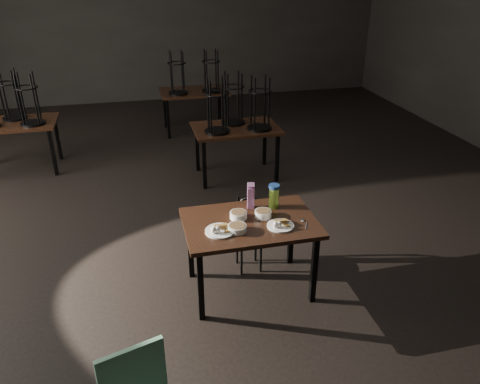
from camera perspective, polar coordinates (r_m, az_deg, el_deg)
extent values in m
plane|color=black|center=(5.50, -4.35, -5.02)|extent=(12.00, 12.00, 0.00)
cube|color=black|center=(10.74, -10.25, 19.34)|extent=(10.00, 0.04, 3.20)
cube|color=black|center=(4.25, 1.25, -3.80)|extent=(1.20, 0.80, 0.04)
cube|color=black|center=(4.11, -4.83, -11.35)|extent=(0.05, 0.05, 0.71)
cube|color=black|center=(4.34, 9.03, -9.30)|extent=(0.05, 0.05, 0.71)
cube|color=black|center=(4.63, -6.08, -6.59)|extent=(0.05, 0.05, 0.71)
cube|color=black|center=(4.84, 6.25, -5.03)|extent=(0.05, 0.05, 0.71)
cylinder|color=white|center=(4.08, -2.45, -4.76)|extent=(0.26, 0.26, 0.02)
cube|color=olive|center=(4.09, -2.51, -3.80)|extent=(0.09, 0.09, 0.04)
cube|color=olive|center=(4.09, -2.08, -3.75)|extent=(0.11, 0.11, 0.03)
ellipsoid|color=white|center=(4.02, -3.24, -4.65)|extent=(0.05, 0.05, 0.06)
ellipsoid|color=white|center=(4.02, -2.73, -4.59)|extent=(0.05, 0.05, 0.06)
cylinder|color=white|center=(4.17, 4.96, -4.10)|extent=(0.24, 0.24, 0.01)
cube|color=olive|center=(4.18, 4.89, -3.24)|extent=(0.09, 0.09, 0.04)
cube|color=olive|center=(4.18, 5.26, -3.19)|extent=(0.10, 0.10, 0.03)
ellipsoid|color=white|center=(4.11, 4.35, -4.00)|extent=(0.05, 0.05, 0.06)
ellipsoid|color=white|center=(4.11, 4.80, -3.94)|extent=(0.05, 0.05, 0.06)
cylinder|color=white|center=(4.27, -0.20, -2.83)|extent=(0.16, 0.16, 0.06)
cylinder|color=brown|center=(4.26, -0.20, -2.58)|extent=(0.13, 0.13, 0.01)
cylinder|color=white|center=(4.30, 2.84, -2.67)|extent=(0.16, 0.16, 0.06)
cylinder|color=brown|center=(4.28, 2.85, -2.42)|extent=(0.13, 0.13, 0.01)
cylinder|color=white|center=(4.07, -0.34, -4.44)|extent=(0.17, 0.17, 0.06)
cylinder|color=brown|center=(4.06, -0.34, -4.20)|extent=(0.14, 0.14, 0.01)
cube|color=#961B86|center=(4.41, 1.32, -0.69)|extent=(0.08, 0.08, 0.21)
cube|color=#961B86|center=(4.36, 1.34, 0.78)|extent=(0.08, 0.08, 0.07)
cylinder|color=#8FC63A|center=(4.44, 4.14, -0.69)|extent=(0.10, 0.10, 0.20)
cylinder|color=navy|center=(4.38, 4.19, 0.67)|extent=(0.11, 0.11, 0.03)
ellipsoid|color=silver|center=(4.28, 7.61, -3.44)|extent=(0.06, 0.06, 0.01)
cube|color=silver|center=(4.20, 8.06, -4.10)|extent=(0.06, 0.11, 0.00)
cylinder|color=black|center=(4.71, 1.10, -5.20)|extent=(0.35, 0.35, 0.03)
torus|color=black|center=(4.75, 1.37, -2.44)|extent=(0.32, 0.15, 0.34)
cylinder|color=black|center=(4.92, 1.93, -6.44)|extent=(0.02, 0.02, 0.40)
cylinder|color=black|center=(4.88, -0.36, -6.74)|extent=(0.02, 0.02, 0.40)
cylinder|color=black|center=(4.71, 0.19, -8.04)|extent=(0.02, 0.02, 0.40)
cylinder|color=black|center=(4.76, 2.56, -7.71)|extent=(0.02, 0.02, 0.40)
cube|color=#7DC29C|center=(3.02, -12.98, -20.75)|extent=(0.40, 0.15, 0.39)
cube|color=black|center=(7.61, -25.92, 7.49)|extent=(1.20, 0.80, 0.04)
cube|color=black|center=(7.33, -21.84, 4.47)|extent=(0.05, 0.05, 0.71)
cube|color=black|center=(7.93, -21.33, 6.16)|extent=(0.05, 0.05, 0.71)
cylinder|color=black|center=(7.40, -23.91, 7.69)|extent=(0.34, 0.34, 0.03)
torus|color=black|center=(7.27, -24.64, 11.40)|extent=(0.32, 0.32, 0.02)
cylinder|color=black|center=(7.38, -23.56, 10.70)|extent=(0.03, 0.03, 0.70)
cylinder|color=black|center=(7.42, -25.08, 10.48)|extent=(0.03, 0.03, 0.70)
cylinder|color=black|center=(7.23, -25.33, 10.06)|extent=(0.03, 0.03, 0.70)
cylinder|color=black|center=(7.19, -23.78, 10.28)|extent=(0.03, 0.03, 0.70)
cylinder|color=black|center=(7.77, -25.74, 8.15)|extent=(0.34, 0.34, 0.03)
torus|color=black|center=(7.65, -26.48, 11.69)|extent=(0.32, 0.32, 0.02)
cylinder|color=black|center=(7.75, -25.43, 11.02)|extent=(0.03, 0.03, 0.70)
cylinder|color=black|center=(7.79, -26.86, 10.81)|extent=(0.03, 0.03, 0.70)
cylinder|color=black|center=(7.61, -27.14, 10.42)|extent=(0.03, 0.03, 0.70)
cylinder|color=black|center=(7.56, -25.68, 10.64)|extent=(0.03, 0.03, 0.70)
cube|color=black|center=(6.66, -0.48, 7.76)|extent=(1.20, 0.80, 0.04)
cube|color=black|center=(6.41, -4.37, 3.31)|extent=(0.05, 0.05, 0.71)
cube|color=black|center=(6.63, 4.55, 4.13)|extent=(0.05, 0.05, 0.71)
cube|color=black|center=(7.00, -5.23, 5.32)|extent=(0.05, 0.05, 0.71)
cube|color=black|center=(7.20, 3.01, 6.03)|extent=(0.05, 0.05, 0.71)
cylinder|color=black|center=(6.45, -2.80, 7.42)|extent=(0.34, 0.34, 0.03)
torus|color=black|center=(6.31, -2.90, 11.72)|extent=(0.32, 0.32, 0.02)
cylinder|color=black|center=(6.45, -2.16, 10.84)|extent=(0.03, 0.03, 0.70)
cylinder|color=black|center=(6.42, -3.93, 10.71)|extent=(0.03, 0.03, 0.70)
cylinder|color=black|center=(6.23, -3.61, 10.23)|extent=(0.03, 0.03, 0.70)
cylinder|color=black|center=(6.27, -1.80, 10.36)|extent=(0.03, 0.03, 0.70)
cylinder|color=black|center=(6.58, 2.38, 7.82)|extent=(0.34, 0.34, 0.03)
torus|color=black|center=(6.44, 2.47, 12.04)|extent=(0.32, 0.32, 0.02)
cylinder|color=black|center=(6.59, 3.05, 11.16)|extent=(0.03, 0.03, 0.70)
cylinder|color=black|center=(6.54, 1.36, 11.06)|extent=(0.03, 0.03, 0.70)
cylinder|color=black|center=(6.36, 1.81, 10.60)|extent=(0.03, 0.03, 0.70)
cylinder|color=black|center=(6.41, 3.55, 10.70)|extent=(0.03, 0.03, 0.70)
cylinder|color=black|center=(6.82, -0.83, 8.51)|extent=(0.34, 0.34, 0.03)
torus|color=black|center=(6.68, -0.85, 12.59)|extent=(0.32, 0.32, 0.02)
cylinder|color=black|center=(6.83, -0.20, 11.73)|extent=(0.03, 0.03, 0.70)
cylinder|color=black|center=(6.79, -1.87, 11.63)|extent=(0.03, 0.03, 0.70)
cylinder|color=black|center=(6.60, -1.51, 11.20)|extent=(0.03, 0.03, 0.70)
cylinder|color=black|center=(6.64, 0.19, 11.31)|extent=(0.03, 0.03, 0.70)
cube|color=black|center=(8.65, -5.63, 12.07)|extent=(1.20, 0.80, 0.04)
cube|color=black|center=(8.40, -8.74, 8.77)|extent=(0.05, 0.05, 0.71)
cube|color=black|center=(8.54, -1.70, 9.36)|extent=(0.05, 0.05, 0.71)
cube|color=black|center=(9.01, -9.14, 9.97)|extent=(0.05, 0.05, 0.71)
cube|color=black|center=(9.14, -2.54, 10.51)|extent=(0.05, 0.05, 0.71)
cylinder|color=black|center=(8.47, -7.54, 11.89)|extent=(0.34, 0.34, 0.03)
torus|color=black|center=(8.36, -7.75, 15.20)|extent=(0.32, 0.32, 0.02)
cylinder|color=black|center=(8.49, -7.08, 14.49)|extent=(0.03, 0.03, 0.70)
cylinder|color=black|center=(8.47, -8.45, 14.38)|extent=(0.03, 0.03, 0.70)
cylinder|color=black|center=(8.28, -8.31, 14.11)|extent=(0.03, 0.03, 0.70)
cylinder|color=black|center=(8.30, -6.91, 14.22)|extent=(0.03, 0.03, 0.70)
cylinder|color=black|center=(8.55, -3.45, 12.20)|extent=(0.34, 0.34, 0.03)
torus|color=black|center=(8.44, -3.55, 15.49)|extent=(0.32, 0.32, 0.02)
cylinder|color=black|center=(8.58, -2.97, 14.77)|extent=(0.03, 0.03, 0.70)
cylinder|color=black|center=(8.54, -4.32, 14.68)|extent=(0.03, 0.03, 0.70)
cylinder|color=black|center=(8.35, -4.09, 14.42)|extent=(0.03, 0.03, 0.70)
cylinder|color=black|center=(8.38, -2.71, 14.50)|extent=(0.03, 0.03, 0.70)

